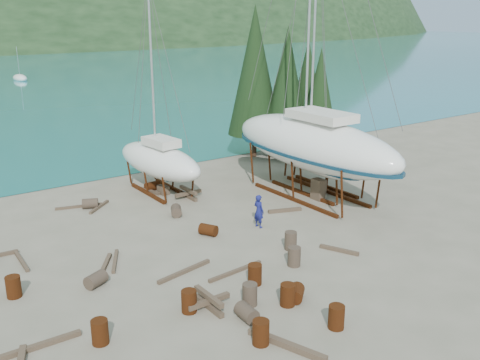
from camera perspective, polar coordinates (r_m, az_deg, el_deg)
ground at (r=25.62m, az=0.93°, el=-7.44°), size 600.00×600.00×0.00m
cypress_near_right at (r=40.81m, az=5.03°, el=10.17°), size 3.60×3.60×10.00m
cypress_mid_right at (r=40.46m, az=8.49°, el=8.75°), size 3.06×3.06×8.50m
cypress_back_left at (r=41.32m, az=1.60°, el=11.53°), size 4.14×4.14×11.50m
cypress_far_right at (r=43.60m, az=7.17°, el=9.77°), size 3.24×3.24×9.00m
moored_boat_mid at (r=102.05m, az=-22.42°, el=10.01°), size 2.00×5.00×6.05m
large_sailboat_near at (r=32.27m, az=7.73°, el=3.90°), size 3.89×13.32×20.96m
large_sailboat_far at (r=33.59m, az=8.05°, el=3.13°), size 5.74×10.64×16.17m
small_sailboat_shore at (r=33.50m, az=-8.62°, el=2.10°), size 3.25×8.18×12.75m
worker at (r=27.96m, az=2.02°, el=-3.33°), size 0.50×0.70×1.78m
drum_0 at (r=19.30m, az=-14.72°, el=-15.40°), size 0.58×0.58×0.88m
drum_1 at (r=20.04m, az=0.73°, el=-13.98°), size 0.63×0.91×0.58m
drum_3 at (r=19.80m, az=10.24°, el=-14.18°), size 0.58×0.58×0.88m
drum_4 at (r=34.42m, az=-9.35°, el=-0.66°), size 0.90×0.62×0.58m
drum_5 at (r=25.61m, az=5.42°, el=-6.46°), size 0.58×0.58×0.88m
drum_6 at (r=27.17m, az=-3.40°, el=-5.33°), size 0.92×1.05×0.58m
drum_7 at (r=20.94m, az=5.10°, el=-12.10°), size 0.58×0.58×0.88m
drum_8 at (r=23.20m, az=-23.01°, el=-10.44°), size 0.58×0.58×0.88m
drum_9 at (r=32.05m, az=-15.69°, el=-2.42°), size 1.04×0.89×0.58m
drum_10 at (r=20.53m, az=-5.46°, el=-12.75°), size 0.58×0.58×0.88m
drum_11 at (r=29.94m, az=-6.82°, el=-3.27°), size 0.91×1.05×0.58m
drum_12 at (r=21.39m, az=6.02°, el=-11.93°), size 1.04×1.02×0.58m
drum_13 at (r=18.69m, az=2.24°, el=-15.94°), size 0.58×0.58×0.88m
drum_14 at (r=22.36m, az=1.60°, el=-10.03°), size 0.58×0.58×0.88m
drum_15 at (r=23.04m, az=-15.12°, el=-10.22°), size 1.04×0.89×0.58m
drum_16 at (r=20.89m, az=1.05°, el=-12.10°), size 0.58×0.58×0.88m
drum_17 at (r=24.02m, az=5.80°, el=-8.12°), size 0.58×0.58×0.88m
timber_0 at (r=32.41m, az=-16.83°, el=-2.72°), size 2.58×0.83×0.14m
timber_1 at (r=30.45m, az=4.81°, el=-3.24°), size 1.91×0.87×0.19m
timber_3 at (r=23.43m, az=-0.48°, el=-9.71°), size 2.88×0.37×0.15m
timber_4 at (r=24.65m, az=-14.19°, el=-8.81°), size 1.36×1.95×0.17m
timber_5 at (r=23.52m, az=-5.96°, el=-9.67°), size 2.86×0.70×0.16m
timber_6 at (r=34.19m, az=-9.74°, el=-1.14°), size 0.72×1.93×0.19m
timber_7 at (r=25.81m, az=10.54°, el=-7.35°), size 0.94×1.81×0.17m
timber_9 at (r=31.99m, az=-14.79°, el=-2.79°), size 1.71×1.51×0.15m
timber_11 at (r=24.97m, az=-13.18°, el=-8.41°), size 1.16×2.08×0.15m
timber_13 at (r=19.53m, az=-22.23°, el=-16.92°), size 0.52×0.94×0.22m
timber_14 at (r=19.85m, az=-20.53°, el=-16.19°), size 2.74×0.24×0.18m
timber_15 at (r=26.33m, az=-22.32°, el=-7.93°), size 0.23×2.49×0.15m
timber_16 at (r=18.74m, az=4.98°, el=-17.10°), size 1.18×2.88×0.23m
timber_pile_fore at (r=20.76m, az=-3.34°, el=-12.79°), size 1.80×1.80×0.60m
timber_pile_aft at (r=32.74m, az=-5.53°, el=-1.42°), size 1.80×1.80×0.60m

